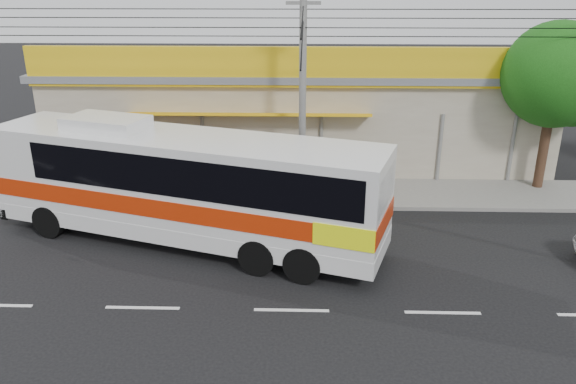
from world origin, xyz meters
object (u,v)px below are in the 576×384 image
object	(u,v)px
utility_pole	(303,21)
motorbike_red	(97,173)
motorbike_dark	(154,168)
coach_bus	(189,182)
tree_near	(560,79)

from	to	relation	value
utility_pole	motorbike_red	bearing A→B (deg)	172.99
motorbike_red	motorbike_dark	distance (m)	2.31
coach_bus	motorbike_dark	xyz separation A→B (m)	(-2.68, 5.64, -1.46)
motorbike_dark	utility_pole	distance (m)	8.93
motorbike_red	tree_near	size ratio (longest dim) A/B	0.29
coach_bus	utility_pole	world-z (taller)	utility_pole
utility_pole	tree_near	distance (m)	10.25
motorbike_red	utility_pole	world-z (taller)	utility_pole
utility_pole	tree_near	size ratio (longest dim) A/B	5.00
motorbike_red	coach_bus	bearing A→B (deg)	-125.95
motorbike_dark	utility_pole	bearing A→B (deg)	-112.72
tree_near	utility_pole	bearing A→B (deg)	-172.14
motorbike_dark	tree_near	world-z (taller)	tree_near
coach_bus	motorbike_dark	bearing A→B (deg)	133.40
motorbike_dark	tree_near	xyz separation A→B (m)	(16.19, -0.36, 3.90)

